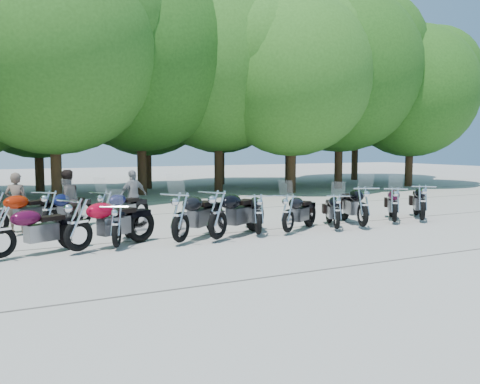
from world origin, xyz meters
name	(u,v)px	position (x,y,z in m)	size (l,w,h in m)	color
ground	(267,241)	(0.00, 0.00, 0.00)	(90.00, 90.00, 0.00)	gray
tree_3	(52,47)	(-3.57, 11.24, 6.32)	(8.70, 8.70, 10.67)	#3A2614
tree_4	(140,54)	(0.54, 13.09, 6.64)	(9.13, 9.13, 11.20)	#3A2614
tree_5	(218,62)	(4.61, 13.20, 6.57)	(9.04, 9.04, 11.10)	#3A2614
tree_6	(292,75)	(7.55, 10.82, 5.81)	(8.00, 8.00, 9.82)	#3A2614
tree_7	(340,71)	(11.20, 11.78, 6.39)	(8.79, 8.79, 10.79)	#3A2614
tree_8	(411,91)	(15.83, 11.20, 5.47)	(7.53, 7.53, 9.25)	#3A2614
tree_11	(36,82)	(-3.76, 16.43, 5.49)	(7.56, 7.56, 9.28)	#3A2614
tree_12	(146,83)	(1.80, 16.47, 5.72)	(7.88, 7.88, 9.67)	#3A2614
tree_13	(221,84)	(6.69, 17.47, 6.04)	(8.31, 8.31, 10.20)	#3A2614
tree_14	(289,89)	(10.68, 16.09, 5.83)	(8.02, 8.02, 9.84)	#3A2614
tree_15	(356,77)	(16.61, 17.02, 7.03)	(9.67, 9.67, 11.86)	#3A2614
motorcycle_0	(0,230)	(-5.93, 0.53, 0.64)	(0.69, 2.26, 1.28)	#3E0823
motorcycle_1	(78,223)	(-4.41, 0.50, 0.69)	(0.74, 2.45, 1.38)	#9C051D
motorcycle_2	(116,224)	(-3.57, 0.61, 0.59)	(0.63, 2.08, 1.17)	black
motorcycle_3	(180,215)	(-2.09, 0.47, 0.71)	(0.77, 2.53, 1.43)	black
motorcycle_4	(218,213)	(-1.14, 0.44, 0.72)	(0.78, 2.55, 1.44)	black
motorcycle_5	(258,213)	(0.09, 0.63, 0.63)	(0.68, 2.22, 1.26)	black
motorcycle_6	(288,212)	(0.94, 0.53, 0.61)	(0.66, 2.16, 1.22)	black
motorcycle_7	(337,210)	(2.44, 0.42, 0.58)	(0.62, 2.05, 1.16)	black
motorcycle_8	(363,205)	(3.31, 0.37, 0.69)	(0.74, 2.43, 1.37)	black
motorcycle_9	(395,203)	(4.77, 0.66, 0.63)	(0.68, 2.24, 1.27)	#390721
motorcycle_10	(423,201)	(5.78, 0.54, 0.66)	(0.71, 2.32, 1.31)	black
motorcycle_12	(50,210)	(-4.69, 3.33, 0.67)	(0.72, 2.36, 1.34)	#0D133A
motorcycle_13	(105,209)	(-3.26, 3.28, 0.63)	(0.68, 2.22, 1.26)	#0C0B34
rider_0	(16,203)	(-5.45, 4.13, 0.82)	(0.60, 0.39, 1.64)	brown
rider_1	(66,200)	(-4.18, 3.99, 0.85)	(0.82, 0.64, 1.69)	black
rider_2	(133,195)	(-2.05, 4.88, 0.80)	(0.94, 0.39, 1.60)	gray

